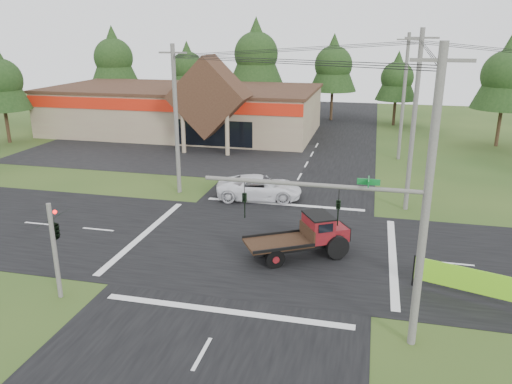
% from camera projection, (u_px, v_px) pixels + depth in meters
% --- Properties ---
extents(ground, '(120.00, 120.00, 0.00)m').
position_uv_depth(ground, '(262.00, 246.00, 27.52)').
color(ground, '#254117').
rests_on(ground, ground).
extents(road_ns, '(12.00, 120.00, 0.02)m').
position_uv_depth(road_ns, '(262.00, 245.00, 27.52)').
color(road_ns, black).
rests_on(road_ns, ground).
extents(road_ew, '(120.00, 12.00, 0.02)m').
position_uv_depth(road_ew, '(262.00, 245.00, 27.51)').
color(road_ew, black).
rests_on(road_ew, ground).
extents(parking_apron, '(28.00, 14.00, 0.02)m').
position_uv_depth(parking_apron, '(164.00, 153.00, 48.17)').
color(parking_apron, black).
rests_on(parking_apron, ground).
extents(cvs_building, '(30.40, 18.20, 9.19)m').
position_uv_depth(cvs_building, '(185.00, 109.00, 57.48)').
color(cvs_building, gray).
rests_on(cvs_building, ground).
extents(traffic_signal_mast, '(8.12, 0.24, 7.00)m').
position_uv_depth(traffic_signal_mast, '(374.00, 231.00, 17.94)').
color(traffic_signal_mast, '#595651').
rests_on(traffic_signal_mast, ground).
extents(traffic_signal_corner, '(0.53, 2.48, 4.40)m').
position_uv_depth(traffic_signal_corner, '(53.00, 222.00, 21.30)').
color(traffic_signal_corner, '#595651').
rests_on(traffic_signal_corner, ground).
extents(utility_pole_nr, '(2.00, 0.30, 11.00)m').
position_uv_depth(utility_pole_nr, '(427.00, 203.00, 17.20)').
color(utility_pole_nr, '#595651').
rests_on(utility_pole_nr, ground).
extents(utility_pole_nw, '(2.00, 0.30, 10.50)m').
position_uv_depth(utility_pole_nw, '(176.00, 119.00, 35.02)').
color(utility_pole_nw, '#595651').
rests_on(utility_pole_nw, ground).
extents(utility_pole_ne, '(2.00, 0.30, 11.50)m').
position_uv_depth(utility_pole_ne, '(414.00, 121.00, 31.37)').
color(utility_pole_ne, '#595651').
rests_on(utility_pole_ne, ground).
extents(utility_pole_n, '(2.00, 0.30, 11.20)m').
position_uv_depth(utility_pole_n, '(404.00, 96.00, 44.38)').
color(utility_pole_n, '#595651').
rests_on(utility_pole_n, ground).
extents(tree_row_a, '(6.72, 6.72, 12.12)m').
position_uv_depth(tree_row_a, '(113.00, 56.00, 68.65)').
color(tree_row_a, '#332316').
rests_on(tree_row_a, ground).
extents(tree_row_b, '(5.60, 5.60, 10.10)m').
position_uv_depth(tree_row_b, '(187.00, 66.00, 68.73)').
color(tree_row_b, '#332316').
rests_on(tree_row_b, ground).
extents(tree_row_c, '(7.28, 7.28, 13.13)m').
position_uv_depth(tree_row_c, '(256.00, 52.00, 65.00)').
color(tree_row_c, '#332316').
rests_on(tree_row_c, ground).
extents(tree_row_d, '(6.16, 6.16, 11.11)m').
position_uv_depth(tree_row_d, '(333.00, 63.00, 64.15)').
color(tree_row_d, '#332316').
rests_on(tree_row_d, ground).
extents(tree_row_e, '(5.04, 5.04, 9.09)m').
position_uv_depth(tree_row_e, '(397.00, 76.00, 60.96)').
color(tree_row_e, '#332316').
rests_on(tree_row_e, ground).
extents(tree_side_w, '(5.60, 5.60, 10.10)m').
position_uv_depth(tree_side_w, '(0.00, 78.00, 50.98)').
color(tree_side_w, '#332316').
rests_on(tree_side_w, ground).
extents(tree_side_ne, '(6.16, 6.16, 11.11)m').
position_uv_depth(tree_side_ne, '(507.00, 73.00, 49.09)').
color(tree_side_ne, '#332316').
rests_on(tree_side_ne, ground).
extents(antique_flatbed_truck, '(5.74, 4.53, 2.27)m').
position_uv_depth(antique_flatbed_truck, '(299.00, 237.00, 25.81)').
color(antique_flatbed_truck, '#580C15').
rests_on(antique_flatbed_truck, ground).
extents(roadside_banner, '(4.37, 1.51, 1.55)m').
position_uv_depth(roadside_banner, '(465.00, 282.00, 21.86)').
color(roadside_banner, '#75CC1B').
rests_on(roadside_banner, ground).
extents(white_pickup, '(6.29, 3.67, 1.64)m').
position_uv_depth(white_pickup, '(259.00, 187.00, 35.00)').
color(white_pickup, white).
rests_on(white_pickup, ground).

